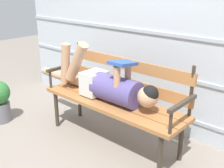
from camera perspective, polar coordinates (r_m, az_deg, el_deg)
ground_plane at (r=2.91m, az=-2.19°, el=-12.73°), size 12.00×12.00×0.00m
house_siding at (r=3.07m, az=8.04°, el=14.52°), size 4.20×0.08×2.57m
park_bench at (r=2.82m, az=0.92°, el=-2.18°), size 1.58×0.47×0.92m
reclining_person at (r=2.79m, az=-1.40°, el=0.04°), size 1.71×0.27×0.56m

